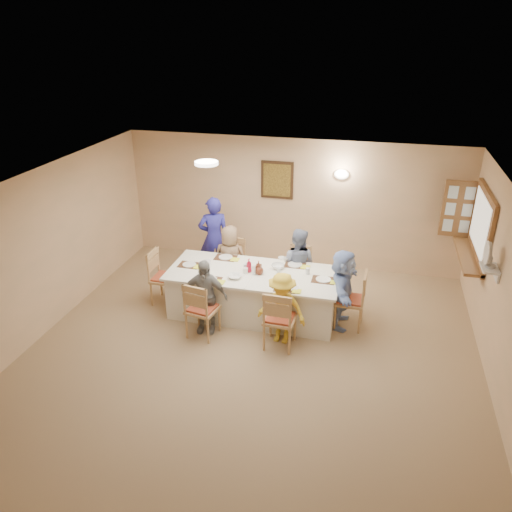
% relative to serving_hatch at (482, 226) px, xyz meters
% --- Properties ---
extents(ground, '(7.00, 7.00, 0.00)m').
position_rel_serving_hatch_xyz_m(ground, '(-3.21, -2.40, -1.50)').
color(ground, '#9B7754').
extents(room_walls, '(7.00, 7.00, 7.00)m').
position_rel_serving_hatch_xyz_m(room_walls, '(-3.21, -2.40, 0.01)').
color(room_walls, '#E7B88C').
rests_on(room_walls, ground).
extents(wall_picture, '(0.62, 0.05, 0.72)m').
position_rel_serving_hatch_xyz_m(wall_picture, '(-3.51, 1.06, 0.20)').
color(wall_picture, black).
rests_on(wall_picture, room_walls).
extents(wall_sconce, '(0.26, 0.09, 0.18)m').
position_rel_serving_hatch_xyz_m(wall_sconce, '(-2.31, 1.04, 0.40)').
color(wall_sconce, white).
rests_on(wall_sconce, room_walls).
extents(ceiling_light, '(0.36, 0.36, 0.05)m').
position_rel_serving_hatch_xyz_m(ceiling_light, '(-4.21, -0.90, 0.97)').
color(ceiling_light, white).
rests_on(ceiling_light, room_walls).
extents(serving_hatch, '(0.06, 1.50, 1.15)m').
position_rel_serving_hatch_xyz_m(serving_hatch, '(0.00, 0.00, 0.00)').
color(serving_hatch, brown).
rests_on(serving_hatch, room_walls).
extents(hatch_sill, '(0.30, 1.50, 0.05)m').
position_rel_serving_hatch_xyz_m(hatch_sill, '(-0.12, 0.00, -0.53)').
color(hatch_sill, brown).
rests_on(hatch_sill, room_walls).
extents(shutter_door, '(0.55, 0.04, 1.00)m').
position_rel_serving_hatch_xyz_m(shutter_door, '(-0.26, 0.76, 0.00)').
color(shutter_door, brown).
rests_on(shutter_door, room_walls).
extents(fan_shelf, '(0.22, 0.36, 0.03)m').
position_rel_serving_hatch_xyz_m(fan_shelf, '(-0.08, -1.35, -0.10)').
color(fan_shelf, white).
rests_on(fan_shelf, room_walls).
extents(desk_fan, '(0.30, 0.30, 0.28)m').
position_rel_serving_hatch_xyz_m(desk_fan, '(-0.11, -1.35, 0.05)').
color(desk_fan, '#A5A5A8').
rests_on(desk_fan, fan_shelf).
extents(dining_table, '(2.76, 1.17, 0.76)m').
position_rel_serving_hatch_xyz_m(dining_table, '(-3.45, -1.01, -1.12)').
color(dining_table, white).
rests_on(dining_table, ground).
extents(chair_back_left, '(0.44, 0.44, 0.91)m').
position_rel_serving_hatch_xyz_m(chair_back_left, '(-4.05, -0.21, -1.05)').
color(chair_back_left, tan).
rests_on(chair_back_left, ground).
extents(chair_back_right, '(0.43, 0.43, 0.88)m').
position_rel_serving_hatch_xyz_m(chair_back_right, '(-2.85, -0.21, -1.06)').
color(chair_back_right, tan).
rests_on(chair_back_right, ground).
extents(chair_front_left, '(0.52, 0.52, 0.94)m').
position_rel_serving_hatch_xyz_m(chair_front_left, '(-4.05, -1.81, -1.03)').
color(chair_front_left, tan).
rests_on(chair_front_left, ground).
extents(chair_front_right, '(0.48, 0.48, 0.96)m').
position_rel_serving_hatch_xyz_m(chair_front_right, '(-2.85, -1.81, -1.02)').
color(chair_front_right, tan).
rests_on(chair_front_right, ground).
extents(chair_left_end, '(0.47, 0.47, 0.96)m').
position_rel_serving_hatch_xyz_m(chair_left_end, '(-5.00, -1.01, -1.02)').
color(chair_left_end, tan).
rests_on(chair_left_end, ground).
extents(chair_right_end, '(0.47, 0.47, 0.95)m').
position_rel_serving_hatch_xyz_m(chair_right_end, '(-1.90, -1.01, -1.02)').
color(chair_right_end, tan).
rests_on(chair_right_end, ground).
extents(diner_back_left, '(0.65, 0.47, 1.23)m').
position_rel_serving_hatch_xyz_m(diner_back_left, '(-4.05, -0.33, -0.88)').
color(diner_back_left, '#84674E').
rests_on(diner_back_left, ground).
extents(diner_back_right, '(0.79, 0.69, 1.30)m').
position_rel_serving_hatch_xyz_m(diner_back_right, '(-2.85, -0.33, -0.85)').
color(diner_back_right, '#7985A6').
rests_on(diner_back_right, ground).
extents(diner_front_left, '(0.75, 0.38, 1.22)m').
position_rel_serving_hatch_xyz_m(diner_front_left, '(-4.05, -1.69, -0.89)').
color(diner_front_left, gray).
rests_on(diner_front_left, ground).
extents(diner_front_right, '(0.84, 0.60, 1.14)m').
position_rel_serving_hatch_xyz_m(diner_front_right, '(-2.85, -1.69, -0.93)').
color(diner_front_right, gold).
rests_on(diner_front_right, ground).
extents(diner_right_end, '(1.21, 0.42, 1.30)m').
position_rel_serving_hatch_xyz_m(diner_right_end, '(-2.03, -1.01, -0.85)').
color(diner_right_end, '#98B5F2').
rests_on(diner_right_end, ground).
extents(caregiver, '(0.85, 0.80, 1.58)m').
position_rel_serving_hatch_xyz_m(caregiver, '(-4.50, 0.14, -0.71)').
color(caregiver, '#2A2997').
rests_on(caregiver, ground).
extents(placemat_fl, '(0.35, 0.26, 0.01)m').
position_rel_serving_hatch_xyz_m(placemat_fl, '(-4.05, -1.43, -0.74)').
color(placemat_fl, '#472B19').
rests_on(placemat_fl, dining_table).
extents(plate_fl, '(0.23, 0.23, 0.01)m').
position_rel_serving_hatch_xyz_m(plate_fl, '(-4.05, -1.43, -0.73)').
color(plate_fl, white).
rests_on(plate_fl, dining_table).
extents(napkin_fl, '(0.15, 0.15, 0.01)m').
position_rel_serving_hatch_xyz_m(napkin_fl, '(-3.87, -1.48, -0.73)').
color(napkin_fl, '#F1F633').
rests_on(napkin_fl, dining_table).
extents(placemat_fr, '(0.33, 0.25, 0.01)m').
position_rel_serving_hatch_xyz_m(placemat_fr, '(-2.85, -1.43, -0.74)').
color(placemat_fr, '#472B19').
rests_on(placemat_fr, dining_table).
extents(plate_fr, '(0.23, 0.23, 0.01)m').
position_rel_serving_hatch_xyz_m(plate_fr, '(-2.85, -1.43, -0.73)').
color(plate_fr, white).
rests_on(plate_fr, dining_table).
extents(napkin_fr, '(0.13, 0.13, 0.01)m').
position_rel_serving_hatch_xyz_m(napkin_fr, '(-2.67, -1.48, -0.73)').
color(napkin_fr, '#F1F633').
rests_on(napkin_fr, dining_table).
extents(placemat_bl, '(0.37, 0.27, 0.01)m').
position_rel_serving_hatch_xyz_m(placemat_bl, '(-4.05, -0.59, -0.74)').
color(placemat_bl, '#472B19').
rests_on(placemat_bl, dining_table).
extents(plate_bl, '(0.23, 0.23, 0.01)m').
position_rel_serving_hatch_xyz_m(plate_bl, '(-4.05, -0.59, -0.73)').
color(plate_bl, white).
rests_on(plate_bl, dining_table).
extents(napkin_bl, '(0.14, 0.14, 0.01)m').
position_rel_serving_hatch_xyz_m(napkin_bl, '(-3.87, -0.64, -0.73)').
color(napkin_bl, '#F1F633').
rests_on(napkin_bl, dining_table).
extents(placemat_br, '(0.34, 0.26, 0.01)m').
position_rel_serving_hatch_xyz_m(placemat_br, '(-2.85, -0.59, -0.74)').
color(placemat_br, '#472B19').
rests_on(placemat_br, dining_table).
extents(plate_br, '(0.24, 0.24, 0.01)m').
position_rel_serving_hatch_xyz_m(plate_br, '(-2.85, -0.59, -0.73)').
color(plate_br, white).
rests_on(plate_br, dining_table).
extents(napkin_br, '(0.15, 0.15, 0.01)m').
position_rel_serving_hatch_xyz_m(napkin_br, '(-2.67, -0.64, -0.73)').
color(napkin_br, '#F1F633').
rests_on(napkin_br, dining_table).
extents(placemat_le, '(0.35, 0.26, 0.01)m').
position_rel_serving_hatch_xyz_m(placemat_le, '(-4.55, -1.01, -0.74)').
color(placemat_le, '#472B19').
rests_on(placemat_le, dining_table).
extents(plate_le, '(0.22, 0.22, 0.01)m').
position_rel_serving_hatch_xyz_m(plate_le, '(-4.55, -1.01, -0.73)').
color(plate_le, white).
rests_on(plate_le, dining_table).
extents(napkin_le, '(0.15, 0.15, 0.01)m').
position_rel_serving_hatch_xyz_m(napkin_le, '(-4.37, -1.06, -0.73)').
color(napkin_le, '#F1F633').
rests_on(napkin_le, dining_table).
extents(placemat_re, '(0.36, 0.27, 0.01)m').
position_rel_serving_hatch_xyz_m(placemat_re, '(-2.33, -1.01, -0.74)').
color(placemat_re, '#472B19').
rests_on(placemat_re, dining_table).
extents(plate_re, '(0.23, 0.23, 0.01)m').
position_rel_serving_hatch_xyz_m(plate_re, '(-2.33, -1.01, -0.73)').
color(plate_re, white).
rests_on(plate_re, dining_table).
extents(napkin_re, '(0.13, 0.13, 0.01)m').
position_rel_serving_hatch_xyz_m(napkin_re, '(-2.15, -1.06, -0.73)').
color(napkin_re, '#F1F633').
rests_on(napkin_re, dining_table).
extents(teacup_a, '(0.17, 0.17, 0.09)m').
position_rel_serving_hatch_xyz_m(teacup_a, '(-4.23, -1.30, -0.70)').
color(teacup_a, white).
rests_on(teacup_a, dining_table).
extents(teacup_b, '(0.11, 0.11, 0.07)m').
position_rel_serving_hatch_xyz_m(teacup_b, '(-3.03, -0.49, -0.70)').
color(teacup_b, white).
rests_on(teacup_b, dining_table).
extents(bowl_a, '(0.23, 0.23, 0.05)m').
position_rel_serving_hatch_xyz_m(bowl_a, '(-3.68, -1.27, -0.71)').
color(bowl_a, white).
rests_on(bowl_a, dining_table).
extents(bowl_b, '(0.25, 0.25, 0.07)m').
position_rel_serving_hatch_xyz_m(bowl_b, '(-3.10, -0.77, -0.71)').
color(bowl_b, white).
rests_on(bowl_b, dining_table).
extents(condiment_ketchup, '(0.13, 0.13, 0.23)m').
position_rel_serving_hatch_xyz_m(condiment_ketchup, '(-3.53, -1.01, -0.63)').
color(condiment_ketchup, '#AF0F29').
rests_on(condiment_ketchup, dining_table).
extents(condiment_brown, '(0.10, 0.10, 0.20)m').
position_rel_serving_hatch_xyz_m(condiment_brown, '(-3.37, -0.99, -0.64)').
color(condiment_brown, '#5D2A18').
rests_on(condiment_brown, dining_table).
extents(condiment_malt, '(0.15, 0.15, 0.17)m').
position_rel_serving_hatch_xyz_m(condiment_malt, '(-3.34, -1.04, -0.65)').
color(condiment_malt, '#5D2A18').
rests_on(condiment_malt, dining_table).
extents(drinking_glass, '(0.07, 0.07, 0.10)m').
position_rel_serving_hatch_xyz_m(drinking_glass, '(-3.60, -0.96, -0.68)').
color(drinking_glass, silver).
rests_on(drinking_glass, dining_table).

